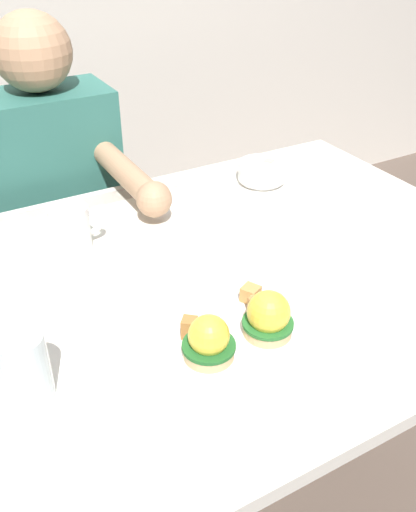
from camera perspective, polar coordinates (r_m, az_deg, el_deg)
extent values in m
plane|color=brown|center=(1.64, 1.43, -23.17)|extent=(6.00, 6.00, 0.00)
cube|color=white|center=(1.11, 1.94, -1.75)|extent=(1.20, 0.90, 0.03)
cube|color=#B23838|center=(0.87, 16.13, -14.19)|extent=(1.20, 0.06, 0.00)
cube|color=#B23838|center=(1.41, -6.50, 6.72)|extent=(1.20, 0.06, 0.00)
cube|color=brown|center=(1.86, 9.93, -0.27)|extent=(0.06, 0.06, 0.71)
cylinder|color=white|center=(0.91, 2.80, -8.92)|extent=(0.27, 0.27, 0.01)
cylinder|color=tan|center=(0.88, 0.08, -9.71)|extent=(0.08, 0.08, 0.02)
cylinder|color=#236028|center=(0.87, 0.08, -9.13)|extent=(0.08, 0.08, 0.01)
sphere|color=yellow|center=(0.85, 0.08, -8.10)|extent=(0.06, 0.06, 0.06)
cylinder|color=tan|center=(0.92, 6.09, -7.39)|extent=(0.08, 0.08, 0.02)
cylinder|color=#286B2D|center=(0.91, 6.14, -6.81)|extent=(0.08, 0.08, 0.01)
sphere|color=yellow|center=(0.90, 6.22, -5.71)|extent=(0.07, 0.07, 0.07)
cube|color=tan|center=(0.96, 5.36, -4.96)|extent=(0.03, 0.03, 0.03)
cube|color=#B77A42|center=(0.96, 5.29, -5.15)|extent=(0.03, 0.03, 0.03)
cube|color=tan|center=(0.99, 4.37, -3.87)|extent=(0.04, 0.04, 0.03)
cube|color=#AD7038|center=(0.91, -1.91, -7.34)|extent=(0.03, 0.03, 0.04)
cylinder|color=white|center=(1.44, 5.49, 7.66)|extent=(0.10, 0.10, 0.01)
cylinder|color=white|center=(1.43, 5.54, 8.65)|extent=(0.12, 0.12, 0.04)
cube|color=#B7E093|center=(1.43, 4.66, 9.05)|extent=(0.04, 0.04, 0.03)
cube|color=#F4A85B|center=(1.41, 6.25, 8.31)|extent=(0.04, 0.04, 0.03)
cube|color=#F4DB66|center=(1.44, 5.69, 8.82)|extent=(0.03, 0.03, 0.02)
cube|color=#B7E093|center=(1.42, 5.80, 8.99)|extent=(0.03, 0.03, 0.02)
cube|color=#F4DB66|center=(1.43, 5.46, 8.90)|extent=(0.03, 0.03, 0.03)
cube|color=#B7E093|center=(1.44, 6.26, 9.30)|extent=(0.03, 0.03, 0.02)
cube|color=#EA6B70|center=(1.43, 5.08, 8.92)|extent=(0.03, 0.03, 0.02)
cube|color=#B7E093|center=(1.44, 6.07, 8.78)|extent=(0.04, 0.04, 0.03)
cube|color=#B7E093|center=(1.41, 5.82, 8.79)|extent=(0.03, 0.03, 0.02)
cylinder|color=white|center=(1.17, -13.90, 2.74)|extent=(0.08, 0.08, 0.09)
cylinder|color=black|center=(1.15, -14.17, 4.53)|extent=(0.07, 0.07, 0.01)
torus|color=white|center=(1.18, -11.93, 3.36)|extent=(0.06, 0.02, 0.06)
cube|color=silver|center=(0.97, -18.57, -8.31)|extent=(0.04, 0.04, 0.00)
cylinder|color=silver|center=(0.84, -18.29, -10.80)|extent=(0.07, 0.07, 0.11)
cylinder|color=silver|center=(0.86, -18.04, -11.85)|extent=(0.06, 0.06, 0.07)
cylinder|color=#33333D|center=(1.74, -15.10, -9.01)|extent=(0.11, 0.11, 0.45)
cylinder|color=#33333D|center=(1.77, -9.53, -7.28)|extent=(0.11, 0.11, 0.45)
cube|color=#2D665B|center=(1.58, -15.47, 7.16)|extent=(0.34, 0.20, 0.50)
sphere|color=tan|center=(1.47, -17.53, 19.30)|extent=(0.19, 0.19, 0.19)
cylinder|color=tan|center=(1.35, -8.22, 8.28)|extent=(0.06, 0.30, 0.06)
sphere|color=tan|center=(1.23, -5.54, 5.80)|extent=(0.08, 0.08, 0.08)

